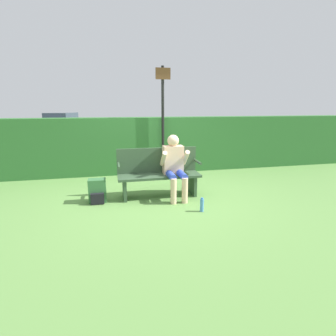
{
  "coord_description": "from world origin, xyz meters",
  "views": [
    {
      "loc": [
        -0.89,
        -4.81,
        1.74
      ],
      "look_at": [
        0.15,
        -0.1,
        0.59
      ],
      "focal_mm": 28.0,
      "sensor_mm": 36.0,
      "label": 1
    }
  ],
  "objects_px": {
    "water_bottle": "(202,205)",
    "backpack": "(97,191)",
    "person_seated": "(174,164)",
    "parked_car": "(62,123)",
    "signpost": "(163,115)",
    "park_bench": "(159,173)"
  },
  "relations": [
    {
      "from": "person_seated",
      "to": "parked_car",
      "type": "bearing_deg",
      "value": 107.07
    },
    {
      "from": "backpack",
      "to": "signpost",
      "type": "distance_m",
      "value": 2.68
    },
    {
      "from": "water_bottle",
      "to": "parked_car",
      "type": "distance_m",
      "value": 15.37
    },
    {
      "from": "signpost",
      "to": "park_bench",
      "type": "bearing_deg",
      "value": -104.44
    },
    {
      "from": "person_seated",
      "to": "parked_car",
      "type": "xyz_separation_m",
      "value": [
        -4.25,
        13.85,
        -0.04
      ]
    },
    {
      "from": "park_bench",
      "to": "parked_car",
      "type": "xyz_separation_m",
      "value": [
        -3.97,
        13.71,
        0.16
      ]
    },
    {
      "from": "backpack",
      "to": "water_bottle",
      "type": "xyz_separation_m",
      "value": [
        1.73,
        -0.84,
        -0.09
      ]
    },
    {
      "from": "park_bench",
      "to": "person_seated",
      "type": "bearing_deg",
      "value": -26.38
    },
    {
      "from": "signpost",
      "to": "parked_car",
      "type": "bearing_deg",
      "value": 109.88
    },
    {
      "from": "backpack",
      "to": "parked_car",
      "type": "relative_size",
      "value": 0.1
    },
    {
      "from": "backpack",
      "to": "parked_car",
      "type": "distance_m",
      "value": 14.13
    },
    {
      "from": "water_bottle",
      "to": "signpost",
      "type": "xyz_separation_m",
      "value": [
        -0.15,
        2.56,
        1.39
      ]
    },
    {
      "from": "park_bench",
      "to": "signpost",
      "type": "distance_m",
      "value": 1.95
    },
    {
      "from": "person_seated",
      "to": "backpack",
      "type": "relative_size",
      "value": 2.75
    },
    {
      "from": "water_bottle",
      "to": "backpack",
      "type": "bearing_deg",
      "value": 154.09
    },
    {
      "from": "backpack",
      "to": "parked_car",
      "type": "xyz_separation_m",
      "value": [
        -2.8,
        13.84,
        0.41
      ]
    },
    {
      "from": "parked_car",
      "to": "person_seated",
      "type": "bearing_deg",
      "value": -145.27
    },
    {
      "from": "person_seated",
      "to": "water_bottle",
      "type": "bearing_deg",
      "value": -71.66
    },
    {
      "from": "backpack",
      "to": "water_bottle",
      "type": "height_order",
      "value": "backpack"
    },
    {
      "from": "backpack",
      "to": "signpost",
      "type": "relative_size",
      "value": 0.16
    },
    {
      "from": "water_bottle",
      "to": "parked_car",
      "type": "height_order",
      "value": "parked_car"
    },
    {
      "from": "backpack",
      "to": "water_bottle",
      "type": "bearing_deg",
      "value": -25.91
    }
  ]
}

